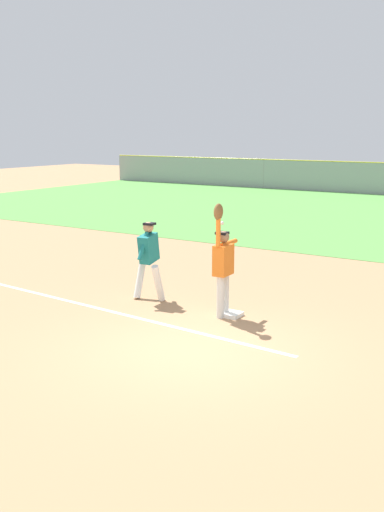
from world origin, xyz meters
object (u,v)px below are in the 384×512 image
fielder (223,262)px  baseball (222,223)px  parked_car_black (273,173)px  parked_car_red (355,176)px  runner (149,255)px  first_base (231,314)px

fielder → baseball: 0.76m
parked_car_black → parked_car_red: 5.81m
runner → first_base: bearing=-7.8°
first_base → fielder: fielder is taller
runner → fielder: bearing=-11.4°
baseball → parked_car_red: size_ratio=0.02×
first_base → baseball: bearing=168.1°
fielder → parked_car_red: 29.86m
parked_car_red → parked_car_black: bearing=179.0°
runner → baseball: (1.82, -0.03, 0.85)m
fielder → parked_car_red: (-6.63, 29.11, -0.45)m
parked_car_red → fielder: bearing=-78.5°
fielder → parked_car_black: 31.64m
runner → baseball: size_ratio=23.24×
fielder → parked_car_black: bearing=-68.7°
parked_car_black → first_base: bearing=-65.0°
fielder → baseball: size_ratio=30.81×
parked_car_red → baseball: bearing=-78.6°
baseball → first_base: bearing=-11.9°
fielder → parked_car_black: size_ratio=0.51×
parked_car_black → parked_car_red: size_ratio=1.00×
first_base → parked_car_red: bearing=103.2°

